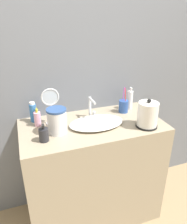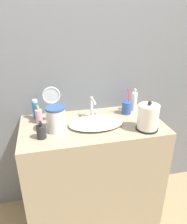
% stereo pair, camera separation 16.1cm
% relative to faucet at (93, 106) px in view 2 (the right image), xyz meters
% --- Properties ---
extents(wall_back, '(6.00, 0.04, 2.60)m').
position_rel_faucet_xyz_m(wall_back, '(-0.03, 0.18, 0.30)').
color(wall_back, slate).
rests_on(wall_back, ground_plane).
extents(vanity_counter, '(1.08, 0.55, 0.90)m').
position_rel_faucet_xyz_m(vanity_counter, '(-0.03, -0.12, -0.55)').
color(vanity_counter, gray).
rests_on(vanity_counter, ground_plane).
extents(sink_basin, '(0.41, 0.26, 0.04)m').
position_rel_faucet_xyz_m(sink_basin, '(-0.01, -0.14, -0.07)').
color(sink_basin, silver).
rests_on(sink_basin, vanity_counter).
extents(faucet, '(0.06, 0.13, 0.17)m').
position_rel_faucet_xyz_m(faucet, '(0.00, 0.00, 0.00)').
color(faucet, silver).
rests_on(faucet, vanity_counter).
extents(electric_kettle, '(0.16, 0.16, 0.22)m').
position_rel_faucet_xyz_m(electric_kettle, '(0.34, -0.28, -0.01)').
color(electric_kettle, black).
rests_on(electric_kettle, vanity_counter).
extents(toothbrush_cup, '(0.08, 0.08, 0.22)m').
position_rel_faucet_xyz_m(toothbrush_cup, '(0.29, 0.01, -0.04)').
color(toothbrush_cup, '#2D519E').
rests_on(toothbrush_cup, vanity_counter).
extents(lotion_bottle, '(0.05, 0.05, 0.20)m').
position_rel_faucet_xyz_m(lotion_bottle, '(0.37, 0.05, -0.01)').
color(lotion_bottle, white).
rests_on(lotion_bottle, vanity_counter).
extents(shampoo_bottle, '(0.05, 0.05, 0.16)m').
position_rel_faucet_xyz_m(shampoo_bottle, '(-0.44, 0.08, -0.02)').
color(shampoo_bottle, '#3370B7').
rests_on(shampoo_bottle, vanity_counter).
extents(mouthwash_bottle, '(0.05, 0.05, 0.15)m').
position_rel_faucet_xyz_m(mouthwash_bottle, '(-0.42, -0.00, -0.04)').
color(mouthwash_bottle, '#EAA8C6').
rests_on(mouthwash_bottle, vanity_counter).
extents(hand_cream_bottle, '(0.06, 0.06, 0.13)m').
position_rel_faucet_xyz_m(hand_cream_bottle, '(-0.41, -0.23, -0.05)').
color(hand_cream_bottle, '#28282D').
rests_on(hand_cream_bottle, vanity_counter).
extents(vanity_mirror, '(0.13, 0.09, 0.28)m').
position_rel_faucet_xyz_m(vanity_mirror, '(-0.31, -0.00, 0.07)').
color(vanity_mirror, silver).
rests_on(vanity_mirror, vanity_counter).
extents(water_pitcher, '(0.14, 0.14, 0.18)m').
position_rel_faucet_xyz_m(water_pitcher, '(-0.30, -0.15, -0.00)').
color(water_pitcher, silver).
rests_on(water_pitcher, vanity_counter).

